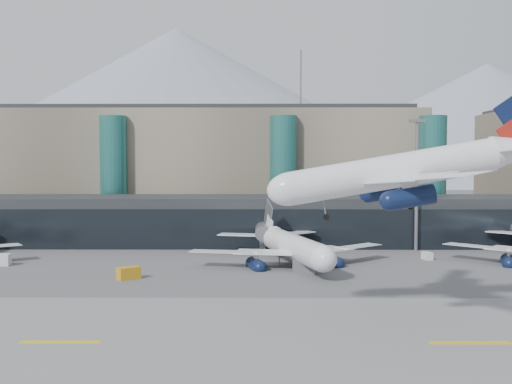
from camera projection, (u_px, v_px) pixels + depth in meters
ground at (264, 307)px, 77.52m from camera, size 900.00×900.00×0.00m
runway_strip at (265, 343)px, 62.54m from camera, size 400.00×40.00×0.04m
runway_markings at (265, 342)px, 62.54m from camera, size 128.00×1.00×0.02m
concourse at (262, 220)px, 134.91m from camera, size 170.00×27.00×10.00m
terminal_main at (166, 168)px, 166.76m from camera, size 130.00×30.00×31.00m
teal_towers at (199, 175)px, 150.79m from camera, size 116.40×19.40×46.00m
mountain_ridge at (283, 119)px, 454.49m from camera, size 910.00×400.00×110.00m
lightmast_mid at (417, 177)px, 124.50m from camera, size 3.00×1.20×25.60m
hero_jet at (420, 160)px, 70.47m from camera, size 31.96×33.12×10.66m
jet_parked_mid at (289, 238)px, 109.63m from camera, size 34.87×36.30×11.65m
veh_c at (307, 266)px, 100.82m from camera, size 4.59×4.08×2.27m
veh_g at (427, 256)px, 114.15m from camera, size 1.76×2.48×1.31m
veh_h at (129, 273)px, 95.58m from camera, size 3.68×3.37×1.82m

